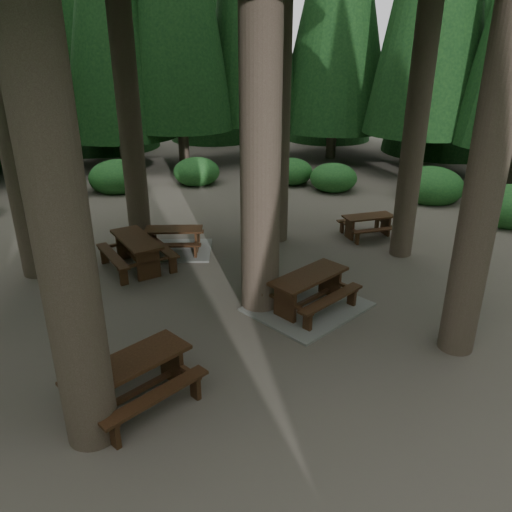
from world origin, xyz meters
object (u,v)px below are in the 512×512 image
object	(u,v)px
picnic_table_a	(308,297)
picnic_table_c	(175,244)
picnic_table_b	(137,248)
picnic_table_e	(133,374)
picnic_table_d	(368,223)

from	to	relation	value
picnic_table_a	picnic_table_c	size ratio (longest dim) A/B	1.29
picnic_table_a	picnic_table_b	distance (m)	4.83
picnic_table_a	picnic_table_e	world-z (taller)	same
picnic_table_b	picnic_table_c	bearing A→B (deg)	-67.28
picnic_table_b	picnic_table_d	world-z (taller)	picnic_table_b
picnic_table_c	picnic_table_d	world-z (taller)	picnic_table_c
picnic_table_d	picnic_table_e	world-z (taller)	picnic_table_e
picnic_table_b	picnic_table_e	distance (m)	5.50
picnic_table_a	picnic_table_d	world-z (taller)	picnic_table_a
picnic_table_c	picnic_table_d	size ratio (longest dim) A/B	1.56
picnic_table_a	picnic_table_b	bearing A→B (deg)	109.03
picnic_table_a	picnic_table_c	xyz separation A→B (m)	(-2.43, 4.18, -0.06)
picnic_table_c	picnic_table_d	distance (m)	5.90
picnic_table_b	picnic_table_e	bearing A→B (deg)	159.25
picnic_table_a	picnic_table_c	world-z (taller)	picnic_table_a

